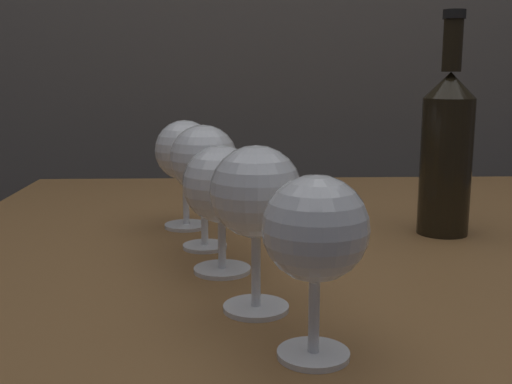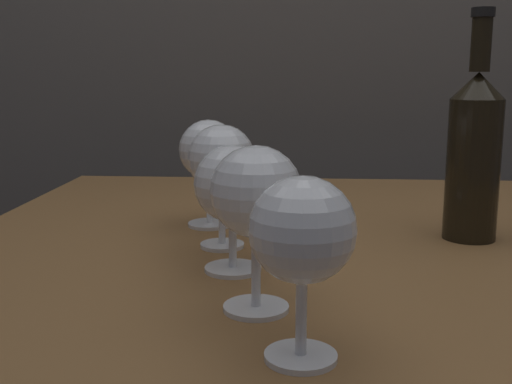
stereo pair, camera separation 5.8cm
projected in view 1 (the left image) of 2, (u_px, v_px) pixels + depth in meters
dining_table at (339, 306)px, 0.89m from camera, size 1.11×0.97×0.76m
wine_glass_merlot at (316, 233)px, 0.49m from camera, size 0.08×0.08×0.15m
wine_glass_empty at (256, 196)px, 0.58m from camera, size 0.09×0.09×0.16m
wine_glass_white at (221, 187)px, 0.70m from camera, size 0.09×0.09×0.14m
wine_glass_rose at (204, 161)px, 0.79m from camera, size 0.09×0.09×0.16m
wine_glass_amber at (185, 152)px, 0.90m from camera, size 0.09×0.09×0.16m
wine_bottle at (447, 149)px, 0.86m from camera, size 0.07×0.07×0.30m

